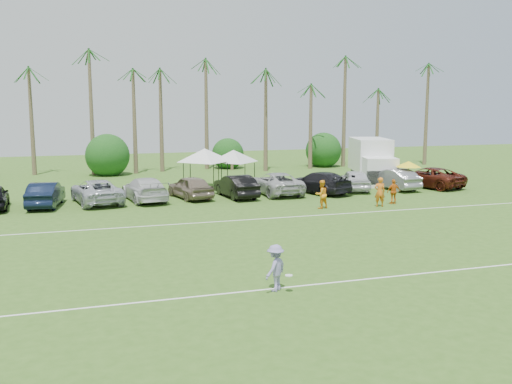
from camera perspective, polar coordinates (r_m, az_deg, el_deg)
name	(u,v)px	position (r m, az deg, el deg)	size (l,w,h in m)	color
ground	(354,301)	(19.77, 9.82, -10.67)	(120.00, 120.00, 0.00)	#355C1B
field_lines	(275,245)	(26.82, 1.95, -5.31)	(80.00, 12.10, 0.01)	white
palm_tree_2	(33,73)	(54.68, -21.36, 11.03)	(2.40, 2.40, 10.90)	brown
palm_tree_3	(81,64)	(54.63, -17.14, 12.14)	(2.40, 2.40, 11.90)	brown
palm_tree_4	(127,93)	(54.72, -12.76, 9.60)	(2.40, 2.40, 8.90)	brown
palm_tree_5	(170,84)	(55.23, -8.59, 10.61)	(2.40, 2.40, 9.90)	brown
palm_tree_6	(211,76)	(56.03, -4.48, 11.54)	(2.40, 2.40, 10.90)	brown
palm_tree_7	(251,67)	(57.11, -0.49, 12.36)	(2.40, 2.40, 11.90)	brown
palm_tree_8	(298,94)	(58.67, 4.26, 9.72)	(2.40, 2.40, 8.90)	brown
palm_tree_9	(343,86)	(60.71, 8.73, 10.44)	(2.40, 2.40, 9.90)	brown
palm_tree_10	(386,78)	(63.10, 12.91, 11.04)	(2.40, 2.40, 10.90)	brown
palm_tree_11	(419,71)	(65.24, 16.03, 11.59)	(2.40, 2.40, 11.90)	brown
bush_tree_1	(107,154)	(55.78, -14.70, 3.66)	(4.00, 4.00, 4.00)	brown
bush_tree_2	(229,151)	(57.62, -2.67, 4.10)	(4.00, 4.00, 4.00)	brown
bush_tree_3	(321,149)	(60.93, 6.48, 4.31)	(4.00, 4.00, 4.00)	brown
sideline_player_a	(380,192)	(37.37, 12.27, 0.00)	(0.69, 0.45, 1.90)	orange
sideline_player_b	(321,194)	(36.11, 6.56, -0.23)	(0.87, 0.68, 1.80)	orange
sideline_player_c	(394,192)	(38.57, 13.60, 0.04)	(0.96, 0.40, 1.65)	orange
box_truck	(372,159)	(48.89, 11.56, 3.24)	(4.39, 7.46, 3.62)	white
canopy_tent_left	(205,148)	(44.68, -5.15, 4.36)	(4.46, 4.46, 3.61)	black
canopy_tent_right	(234,150)	(45.70, -2.26, 4.23)	(4.16, 4.16, 3.37)	black
market_umbrella	(409,164)	(45.24, 15.01, 2.71)	(1.96, 1.96, 2.19)	black
frisbee_player	(275,268)	(20.24, 1.96, -7.60)	(1.23, 1.17, 1.67)	#8A82B8
parked_car_1	(46,194)	(38.94, -20.30, -0.22)	(1.69, 4.84, 1.59)	black
parked_car_2	(96,191)	(39.20, -15.66, 0.06)	(2.64, 5.74, 1.59)	#B0B4BB
parked_car_3	(145,189)	(39.48, -11.08, 0.29)	(2.23, 5.49, 1.59)	silver
parked_car_4	(190,187)	(39.99, -6.58, 0.50)	(1.88, 4.68, 1.59)	#7F6E5B
parked_car_5	(236,186)	(40.19, -2.00, 0.60)	(1.69, 4.84, 1.59)	black
parked_car_6	(276,183)	(41.63, 2.00, 0.88)	(2.64, 5.74, 1.59)	#B0B0B0
parked_car_7	(319,182)	(42.29, 6.29, 0.96)	(2.23, 5.49, 1.59)	black
parked_car_8	(354,180)	(44.06, 9.82, 1.20)	(1.88, 4.68, 1.59)	silver
parked_car_9	(394,179)	(45.24, 13.62, 1.28)	(1.69, 4.84, 1.59)	gray
parked_car_10	(428,177)	(47.04, 16.86, 1.43)	(2.64, 5.74, 1.59)	#531C11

